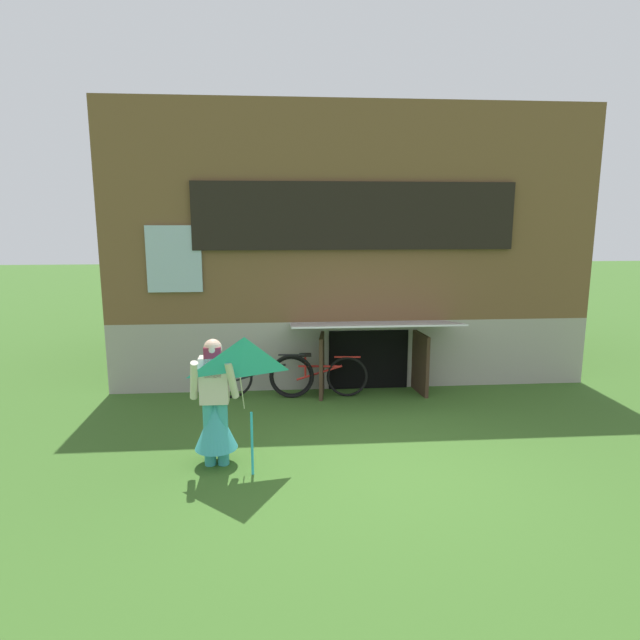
{
  "coord_description": "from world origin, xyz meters",
  "views": [
    {
      "loc": [
        -1.32,
        -6.12,
        2.99
      ],
      "look_at": [
        -0.73,
        1.26,
        1.58
      ],
      "focal_mm": 30.24,
      "sensor_mm": 36.0,
      "label": 1
    }
  ],
  "objects_px": {
    "bicycle_red": "(319,376)",
    "bicycle_black": "(261,376)",
    "person": "(215,413)",
    "kite": "(245,373)"
  },
  "relations": [
    {
      "from": "person",
      "to": "bicycle_black",
      "type": "relative_size",
      "value": 0.89
    },
    {
      "from": "person",
      "to": "bicycle_red",
      "type": "height_order",
      "value": "person"
    },
    {
      "from": "person",
      "to": "bicycle_red",
      "type": "bearing_deg",
      "value": 60.31
    },
    {
      "from": "kite",
      "to": "bicycle_black",
      "type": "distance_m",
      "value": 3.11
    },
    {
      "from": "kite",
      "to": "bicycle_black",
      "type": "relative_size",
      "value": 0.92
    },
    {
      "from": "bicycle_red",
      "to": "bicycle_black",
      "type": "relative_size",
      "value": 0.92
    },
    {
      "from": "bicycle_black",
      "to": "bicycle_red",
      "type": "bearing_deg",
      "value": 4.4
    },
    {
      "from": "person",
      "to": "bicycle_red",
      "type": "relative_size",
      "value": 0.97
    },
    {
      "from": "bicycle_red",
      "to": "kite",
      "type": "bearing_deg",
      "value": -104.13
    },
    {
      "from": "person",
      "to": "bicycle_black",
      "type": "distance_m",
      "value": 2.52
    }
  ]
}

